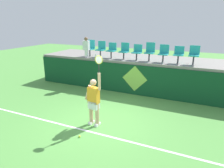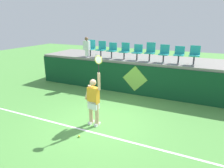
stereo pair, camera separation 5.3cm
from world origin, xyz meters
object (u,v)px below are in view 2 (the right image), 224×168
Objects in this scene: stadium_chair_1 at (101,48)px; stadium_chair_8 at (195,54)px; stadium_chair_4 at (138,51)px; spectator_0 at (87,47)px; tennis_player at (94,100)px; stadium_chair_3 at (125,50)px; tennis_ball at (79,136)px; stadium_chair_0 at (91,47)px; stadium_chair_2 at (112,49)px; water_bottle at (96,56)px; stadium_chair_6 at (164,53)px; stadium_chair_7 at (179,54)px; stadium_chair_5 at (150,51)px.

stadium_chair_1 reaches higher than stadium_chair_8.
stadium_chair_1 reaches higher than stadium_chair_4.
stadium_chair_8 is at bearing 4.51° from spectator_0.
tennis_player is 2.99× the size of stadium_chair_3.
stadium_chair_0 is (-2.58, 5.16, 2.08)m from tennis_ball.
stadium_chair_4 is at bearing -0.09° from stadium_chair_2.
spectator_0 reaches higher than stadium_chair_3.
stadium_chair_2 reaches higher than tennis_ball.
stadium_chair_0 reaches higher than stadium_chair_4.
stadium_chair_0 reaches higher than water_bottle.
stadium_chair_1 is at bearing 179.98° from stadium_chair_6.
stadium_chair_7 is 0.73× the size of spectator_0.
tennis_ball is at bearing -83.82° from stadium_chair_3.
stadium_chair_2 is (0.65, -0.00, -0.02)m from stadium_chair_1.
tennis_player reaches higher than tennis_ball.
spectator_0 is (-5.40, -0.43, 0.08)m from stadium_chair_8.
water_bottle is 0.33× the size of stadium_chair_7.
stadium_chair_0 is at bearing 179.68° from stadium_chair_1.
stadium_chair_7 is at bearing 7.59° from water_bottle.
tennis_player is at bearing -82.28° from stadium_chair_3.
stadium_chair_6 is 0.76× the size of spectator_0.
spectator_0 is at bearing -168.02° from stadium_chair_3.
tennis_ball is 0.07× the size of stadium_chair_5.
stadium_chair_2 is (1.31, -0.01, -0.04)m from stadium_chair_0.
stadium_chair_0 is at bearing 179.78° from stadium_chair_4.
water_bottle is 0.65m from stadium_chair_1.
spectator_0 reaches higher than stadium_chair_4.
stadium_chair_0 is 2.03m from stadium_chair_3.
stadium_chair_8 is at bearing -0.08° from stadium_chair_0.
tennis_ball is 5.69m from stadium_chair_2.
stadium_chair_0 is 1.08× the size of stadium_chair_3.
stadium_chair_5 is (0.78, 5.16, 2.08)m from tennis_ball.
stadium_chair_7 is 0.67m from stadium_chair_8.
spectator_0 is (-2.60, 3.79, 1.24)m from tennis_player.
water_bottle is at bearing -165.29° from stadium_chair_4.
spectator_0 is (-2.72, -0.42, 0.13)m from stadium_chair_4.
stadium_chair_3 is at bearing -179.87° from stadium_chair_5.
stadium_chair_1 reaches higher than tennis_ball.
spectator_0 reaches higher than stadium_chair_2.
stadium_chair_4 is at bearing -179.77° from stadium_chair_6.
tennis_ball is 5.62m from stadium_chair_5.
spectator_0 reaches higher than stadium_chair_8.
spectator_0 is (-0.66, -0.43, 0.09)m from stadium_chair_1.
stadium_chair_4 is at bearing -179.94° from stadium_chair_8.
spectator_0 is at bearing 118.66° from tennis_ball.
tennis_player is 4.76m from spectator_0.
stadium_chair_5 is at bearing 81.42° from tennis_ball.
water_bottle is 0.31× the size of stadium_chair_8.
stadium_chair_2 reaches higher than water_bottle.
stadium_chair_7 reaches higher than stadium_chair_4.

